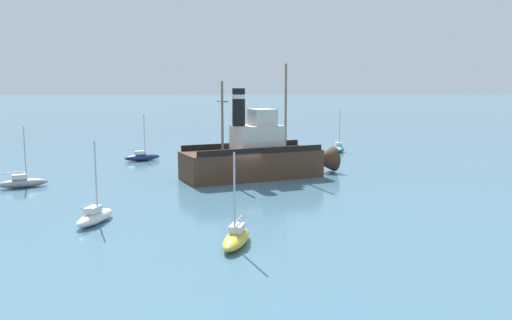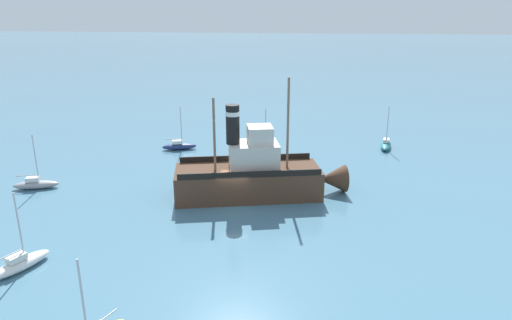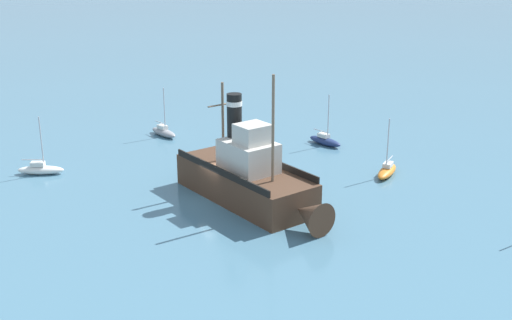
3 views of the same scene
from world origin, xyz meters
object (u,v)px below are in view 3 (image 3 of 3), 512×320
sailboat_navy (325,140)px  old_tugboat (249,178)px  sailboat_white (41,169)px  sailboat_grey (164,132)px  sailboat_orange (387,170)px

sailboat_navy → old_tugboat: bearing=41.0°
sailboat_white → sailboat_navy: same height
sailboat_white → sailboat_grey: same height
sailboat_white → sailboat_grey: 14.18m
sailboat_white → sailboat_navy: 25.71m
old_tugboat → sailboat_orange: 12.67m
sailboat_white → sailboat_orange: bearing=156.5°
sailboat_white → sailboat_orange: size_ratio=1.00×
sailboat_white → sailboat_navy: size_ratio=1.00×
old_tugboat → sailboat_white: bearing=-42.0°
sailboat_orange → sailboat_grey: same height
sailboat_grey → sailboat_white: bearing=29.7°
sailboat_grey → sailboat_navy: bearing=146.4°
old_tugboat → sailboat_grey: (1.32, -19.29, -1.40)m
old_tugboat → sailboat_navy: old_tugboat is taller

